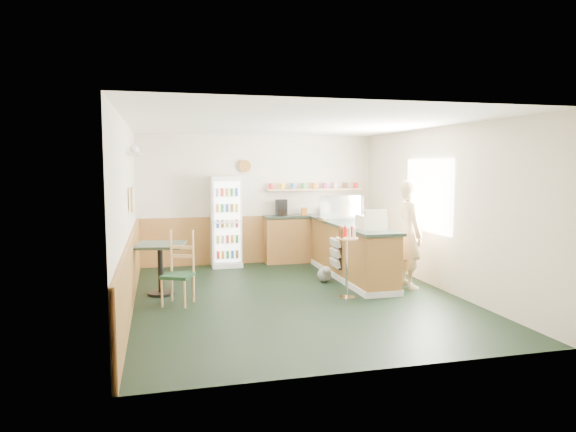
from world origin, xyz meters
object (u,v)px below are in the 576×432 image
object	(u,v)px
display_case	(340,208)
cash_register	(371,222)
cafe_table	(160,259)
cafe_chair	(177,266)
drinks_fridge	(226,222)
shopkeeper	(410,234)
condiment_stand	(347,253)

from	to	relation	value
display_case	cash_register	size ratio (longest dim) A/B	1.93
display_case	cafe_table	world-z (taller)	display_case
display_case	cafe_chair	world-z (taller)	display_case
cafe_table	cafe_chair	size ratio (longest dim) A/B	0.80
cash_register	display_case	bearing A→B (deg)	91.63
drinks_fridge	cafe_table	world-z (taller)	drinks_fridge
shopkeeper	cafe_chair	xyz separation A→B (m)	(-3.85, -0.07, -0.34)
display_case	cafe_chair	distance (m)	3.60
display_case	cafe_table	distance (m)	3.60
drinks_fridge	cafe_chair	bearing A→B (deg)	-111.95
display_case	cafe_chair	bearing A→B (deg)	-153.26
shopkeeper	cafe_table	size ratio (longest dim) A/B	2.08
cafe_chair	shopkeeper	bearing A→B (deg)	26.05
display_case	drinks_fridge	bearing A→B (deg)	152.66
drinks_fridge	cash_register	size ratio (longest dim) A/B	4.35
display_case	condiment_stand	size ratio (longest dim) A/B	0.74
shopkeeper	display_case	bearing A→B (deg)	30.39
condiment_stand	cafe_table	bearing A→B (deg)	161.51
cash_register	shopkeeper	size ratio (longest dim) A/B	0.23
drinks_fridge	condiment_stand	world-z (taller)	drinks_fridge
cafe_table	cafe_chair	distance (m)	0.65
cash_register	shopkeeper	distance (m)	0.73
cafe_table	condiment_stand	bearing A→B (deg)	-18.49
shopkeeper	cafe_table	bearing A→B (deg)	88.32
display_case	shopkeeper	size ratio (longest dim) A/B	0.45
display_case	cash_register	distance (m)	1.49
cash_register	cafe_table	distance (m)	3.48
cash_register	cafe_chair	size ratio (longest dim) A/B	0.39
condiment_stand	cafe_chair	bearing A→B (deg)	172.40
condiment_stand	cash_register	bearing A→B (deg)	37.39
condiment_stand	cafe_table	distance (m)	2.97
cafe_table	cafe_chair	xyz separation A→B (m)	(0.25, -0.60, -0.01)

